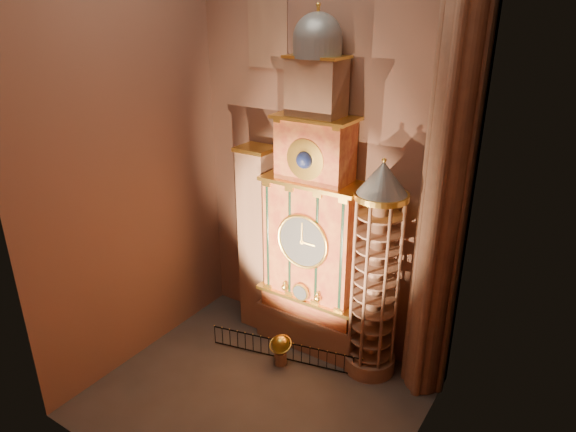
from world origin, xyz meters
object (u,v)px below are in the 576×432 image
Objects in this scene: iron_railing at (285,351)px; stair_turret at (376,274)px; astronomical_clock at (313,227)px; celestial_globe at (280,347)px; portrait_tower at (258,239)px.

stair_turret is at bearing 25.46° from iron_railing.
astronomical_clock reaches higher than celestial_globe.
portrait_tower is 1.33× the size of iron_railing.
astronomical_clock is 1.64× the size of portrait_tower.
celestial_globe is (-0.34, -2.42, -5.70)m from astronomical_clock.
celestial_globe is (-3.84, -2.16, -4.29)m from stair_turret.
astronomical_clock is 3.73m from portrait_tower.
stair_turret is 6.60× the size of celestial_globe.
iron_railing is at bearing 83.47° from celestial_globe.
astronomical_clock is 3.78m from stair_turret.
celestial_globe is at bearing -38.56° from portrait_tower.
astronomical_clock is at bearing -0.29° from portrait_tower.
portrait_tower is 0.94× the size of stair_turret.
astronomical_clock is at bearing 82.01° from celestial_globe.
stair_turret is (6.90, -0.28, 0.12)m from portrait_tower.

